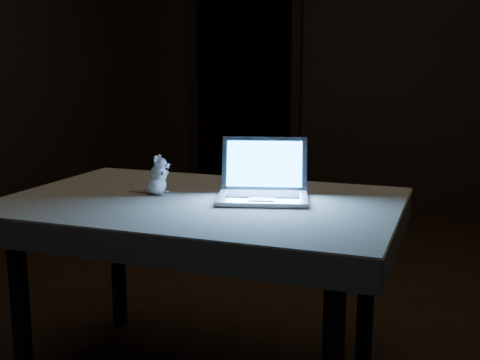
% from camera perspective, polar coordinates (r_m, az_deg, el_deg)
% --- Properties ---
extents(floor, '(5.00, 5.00, 0.00)m').
position_cam_1_polar(floor, '(2.89, 1.44, -12.88)').
color(floor, black).
rests_on(floor, ground).
extents(back_wall, '(4.50, 0.04, 2.60)m').
position_cam_1_polar(back_wall, '(5.06, 12.25, 12.11)').
color(back_wall, black).
rests_on(back_wall, ground).
extents(doorway, '(1.06, 0.36, 2.13)m').
position_cam_1_polar(doorway, '(5.38, 0.41, 9.75)').
color(doorway, black).
rests_on(doorway, back_wall).
extents(table, '(1.32, 0.89, 0.69)m').
position_cam_1_polar(table, '(2.24, -3.63, -10.60)').
color(table, black).
rests_on(table, floor).
extents(tablecloth, '(1.55, 1.21, 0.10)m').
position_cam_1_polar(tablecloth, '(2.21, -5.21, -2.67)').
color(tablecloth, beige).
rests_on(tablecloth, table).
extents(laptop, '(0.39, 0.36, 0.21)m').
position_cam_1_polar(laptop, '(2.09, 2.17, 0.90)').
color(laptop, '#ABABAF').
rests_on(laptop, tablecloth).
extents(plush_mouse, '(0.11, 0.11, 0.14)m').
position_cam_1_polar(plush_mouse, '(2.22, -7.99, 0.49)').
color(plush_mouse, white).
rests_on(plush_mouse, tablecloth).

